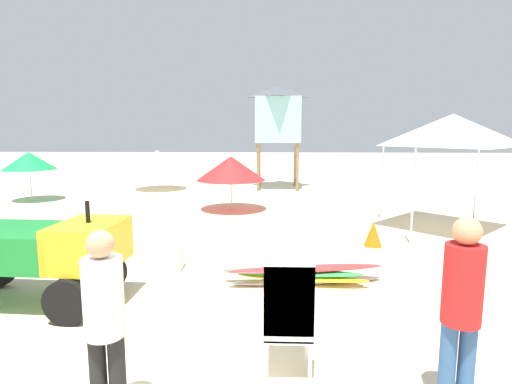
% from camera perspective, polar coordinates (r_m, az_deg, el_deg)
% --- Properties ---
extents(ground, '(80.00, 80.00, 0.00)m').
position_cam_1_polar(ground, '(5.06, -14.73, -20.81)').
color(ground, beige).
extents(utility_cart, '(2.61, 1.40, 1.50)m').
position_cam_1_polar(utility_cart, '(6.61, -28.13, -7.10)').
color(utility_cart, '#197A2D').
rests_on(utility_cart, ground).
extents(stacked_plastic_chairs, '(0.48, 0.48, 1.29)m').
position_cam_1_polar(stacked_plastic_chairs, '(4.21, 4.47, -15.48)').
color(stacked_plastic_chairs, white).
rests_on(stacked_plastic_chairs, ground).
extents(surfboard_pile, '(2.61, 0.79, 0.32)m').
position_cam_1_polar(surfboard_pile, '(6.79, 6.38, -11.23)').
color(surfboard_pile, white).
rests_on(surfboard_pile, ground).
extents(lifeguard_near_left, '(0.32, 0.32, 1.76)m').
position_cam_1_polar(lifeguard_near_left, '(3.97, 26.38, -13.64)').
color(lifeguard_near_left, '#33598C').
rests_on(lifeguard_near_left, ground).
extents(lifeguard_near_center, '(0.32, 0.32, 1.68)m').
position_cam_1_polar(lifeguard_near_center, '(3.68, -20.09, -15.88)').
color(lifeguard_near_center, black).
rests_on(lifeguard_near_center, ground).
extents(popup_canopy, '(2.58, 2.58, 2.82)m').
position_cam_1_polar(popup_canopy, '(10.98, 25.39, 7.68)').
color(popup_canopy, '#B2B2B7').
rests_on(popup_canopy, ground).
extents(lifeguard_tower, '(1.98, 1.98, 4.18)m').
position_cam_1_polar(lifeguard_tower, '(17.25, 3.01, 10.61)').
color(lifeguard_tower, olive).
rests_on(lifeguard_tower, ground).
extents(beach_umbrella_left, '(2.08, 2.08, 1.66)m').
position_cam_1_polar(beach_umbrella_left, '(12.53, -3.47, 3.30)').
color(beach_umbrella_left, beige).
rests_on(beach_umbrella_left, ground).
extents(beach_umbrella_mid, '(1.75, 1.75, 1.70)m').
position_cam_1_polar(beach_umbrella_mid, '(16.22, -28.73, 3.79)').
color(beach_umbrella_mid, beige).
rests_on(beach_umbrella_mid, ground).
extents(beach_umbrella_far, '(2.14, 2.14, 1.62)m').
position_cam_1_polar(beach_umbrella_far, '(17.37, -13.42, 4.37)').
color(beach_umbrella_far, beige).
rests_on(beach_umbrella_far, ground).
extents(traffic_cone_near, '(0.38, 0.38, 0.54)m').
position_cam_1_polar(traffic_cone_near, '(9.17, 15.79, -5.52)').
color(traffic_cone_near, orange).
rests_on(traffic_cone_near, ground).
extents(cooler_box, '(0.56, 0.39, 0.42)m').
position_cam_1_polar(cooler_box, '(7.60, -12.27, -8.82)').
color(cooler_box, white).
rests_on(cooler_box, ground).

